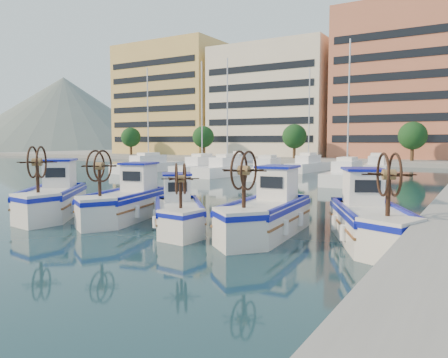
% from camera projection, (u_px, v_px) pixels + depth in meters
% --- Properties ---
extents(ground, '(300.00, 300.00, 0.00)m').
position_uv_depth(ground, '(132.00, 220.00, 19.07)').
color(ground, '#1A3C45').
rests_on(ground, ground).
extents(hill_west, '(180.00, 180.00, 60.00)m').
position_uv_depth(hill_west, '(66.00, 149.00, 184.88)').
color(hill_west, slate).
rests_on(hill_west, ground).
extents(yacht_marina, '(38.63, 22.16, 11.50)m').
position_uv_depth(yacht_marina, '(302.00, 169.00, 44.78)').
color(yacht_marina, white).
rests_on(yacht_marina, ground).
extents(fishing_boat_a, '(4.70, 5.23, 3.25)m').
position_uv_depth(fishing_boat_a, '(53.00, 196.00, 20.28)').
color(fishing_boat_a, silver).
rests_on(fishing_boat_a, ground).
extents(fishing_boat_b, '(3.12, 5.12, 3.10)m').
position_uv_depth(fishing_boat_b, '(127.00, 199.00, 19.40)').
color(fishing_boat_b, silver).
rests_on(fishing_boat_b, ground).
extents(fishing_boat_c, '(3.97, 4.27, 2.68)m').
position_uv_depth(fishing_boat_c, '(178.00, 210.00, 17.17)').
color(fishing_boat_c, silver).
rests_on(fishing_boat_c, ground).
extents(fishing_boat_d, '(2.46, 5.14, 3.15)m').
position_uv_depth(fishing_boat_d, '(267.00, 211.00, 16.17)').
color(fishing_boat_d, silver).
rests_on(fishing_boat_d, ground).
extents(fishing_boat_e, '(3.90, 5.18, 3.12)m').
position_uv_depth(fishing_boat_e, '(370.00, 217.00, 14.86)').
color(fishing_boat_e, silver).
rests_on(fishing_boat_e, ground).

